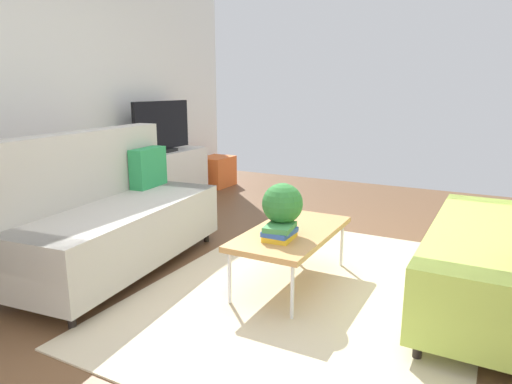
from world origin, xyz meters
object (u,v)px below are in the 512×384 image
Objects in this scene: vase_0 at (126,150)px; table_book_0 at (280,237)px; couch_beige at (109,215)px; potted_plant at (282,206)px; bottle_0 at (149,147)px; tv_console at (163,177)px; tv at (162,127)px; vase_1 at (134,148)px; coffee_table at (292,234)px; storage_trunk at (216,171)px.

table_book_0 is at bearing -115.24° from vase_0.
couch_beige is 1.80m from vase_0.
potted_plant is 0.22m from table_book_0.
table_book_0 is 1.37× the size of vase_0.
bottle_0 is (1.39, 2.43, 0.11)m from potted_plant.
tv_console is 0.63m from tv.
vase_1 is (-0.43, 0.05, 0.42)m from tv_console.
bottle_0 reaches higher than coffee_table.
potted_plant is at bearing 168.54° from coffee_table.
bottle_0 reaches higher than storage_trunk.
tv is at bearing -9.18° from vase_1.
storage_trunk is at bearing -2.48° from bottle_0.
vase_1 is at bearing 63.70° from potted_plant.
tv is 0.63m from vase_0.
couch_beige is 11.34× the size of vase_0.
storage_trunk is (1.10, -0.10, -0.10)m from tv_console.
table_book_0 is at bearing -125.46° from tv_console.
tv_console is at bearing 55.82° from potted_plant.
couch_beige is 1.99m from bottle_0.
tv is 5.15× the size of bottle_0.
coffee_table is 2.12× the size of storage_trunk.
tv_console is 3.78× the size of potted_plant.
vase_1 reaches higher than tv_console.
bottle_0 is (-1.39, 0.06, 0.52)m from storage_trunk.
coffee_table is 5.56× the size of vase_1.
vase_0 is 0.88× the size of vase_1.
bottle_0 is at bearing 177.52° from storage_trunk.
storage_trunk is 3.76m from table_book_0.
vase_1 is (1.25, 2.52, 0.11)m from potted_plant.
storage_trunk is at bearing 41.98° from coffee_table.
tv_console is at bearing 57.93° from coffee_table.
table_book_0 is at bearing -178.06° from coffee_table.
potted_plant is (0.28, -1.40, 0.19)m from couch_beige.
coffee_table is at bearing -11.46° from potted_plant.
vase_1 is (0.15, 0.00, 0.01)m from vase_0.
potted_plant reaches higher than coffee_table.
table_book_0 is 2.91m from vase_1.
tv is at bearing 57.72° from coffee_table.
vase_1 is at bearing -149.86° from couch_beige.
bottle_0 is at bearing -154.51° from couch_beige.
vase_1 is 1.02× the size of bottle_0.
tv_console reaches higher than coffee_table.
bottle_0 is at bearing 60.20° from potted_plant.
tv is at bearing -90.00° from tv_console.
potted_plant is at bearing 95.00° from couch_beige.
table_book_0 is (-1.78, -2.51, 0.12)m from tv_console.
table_book_0 is (-2.88, -2.41, 0.22)m from storage_trunk.
vase_1 is at bearing 0.00° from vase_0.
couch_beige is at bearing 96.99° from table_book_0.
tv reaches higher than bottle_0.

